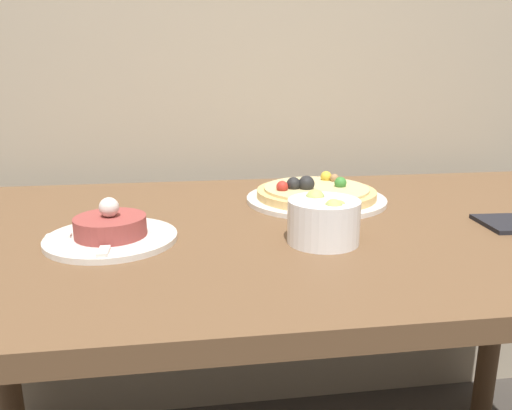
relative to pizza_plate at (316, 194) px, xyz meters
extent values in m
cube|color=brown|center=(-0.08, -0.15, -0.03)|extent=(1.49, 0.80, 0.03)
cylinder|color=brown|center=(-0.76, 0.19, -0.41)|extent=(0.06, 0.06, 0.73)
cylinder|color=brown|center=(0.60, 0.19, -0.41)|extent=(0.06, 0.06, 0.73)
cylinder|color=silver|center=(0.00, 0.00, -0.01)|extent=(0.30, 0.30, 0.01)
cylinder|color=#DBB26B|center=(0.00, 0.00, 0.00)|extent=(0.26, 0.26, 0.02)
cylinder|color=#E0C684|center=(0.00, 0.00, 0.01)|extent=(0.23, 0.23, 0.01)
sphere|color=black|center=(-0.02, -0.01, 0.03)|extent=(0.04, 0.04, 0.04)
sphere|color=#387F33|center=(0.05, 0.00, 0.02)|extent=(0.03, 0.03, 0.03)
sphere|color=#997047|center=(0.06, 0.05, 0.02)|extent=(0.02, 0.02, 0.02)
sphere|color=black|center=(-0.05, 0.00, 0.03)|extent=(0.03, 0.03, 0.03)
sphere|color=gold|center=(0.04, 0.07, 0.02)|extent=(0.03, 0.03, 0.03)
sphere|color=#B22D23|center=(-0.08, -0.02, 0.02)|extent=(0.03, 0.03, 0.03)
cylinder|color=silver|center=(-0.41, -0.21, -0.01)|extent=(0.22, 0.22, 0.01)
cylinder|color=#933D38|center=(-0.41, -0.21, 0.01)|extent=(0.12, 0.12, 0.03)
sphere|color=silver|center=(-0.41, -0.21, 0.04)|extent=(0.03, 0.03, 0.03)
cube|color=white|center=(-0.32, -0.21, 0.00)|extent=(0.04, 0.02, 0.01)
cube|color=white|center=(-0.41, -0.12, 0.00)|extent=(0.02, 0.04, 0.01)
cube|color=white|center=(-0.49, -0.21, 0.00)|extent=(0.04, 0.02, 0.01)
cube|color=white|center=(-0.41, -0.29, 0.00)|extent=(0.02, 0.04, 0.01)
cylinder|color=white|center=(-0.06, -0.26, 0.02)|extent=(0.12, 0.12, 0.07)
sphere|color=#A3B25B|center=(-0.05, -0.29, 0.05)|extent=(0.03, 0.03, 0.03)
sphere|color=#A3B25B|center=(-0.04, -0.28, 0.05)|extent=(0.02, 0.02, 0.02)
sphere|color=#A3B25B|center=(-0.06, -0.24, 0.05)|extent=(0.03, 0.03, 0.03)
camera|label=1|loc=(-0.28, -1.03, 0.26)|focal=35.00mm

